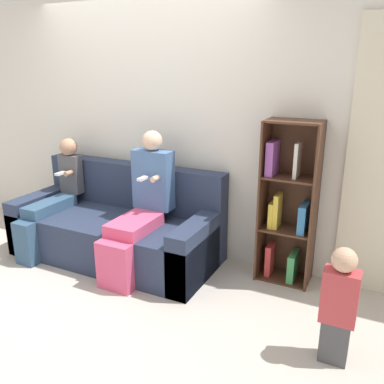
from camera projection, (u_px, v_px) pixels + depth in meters
ground_plane at (92, 282)px, 3.69m from camera, size 14.00×14.00×0.00m
back_wall at (148, 126)px, 4.19m from camera, size 10.00×0.06×2.55m
couch at (118, 228)px, 4.12m from camera, size 2.07×0.91×0.90m
adult_seated at (141, 204)px, 3.75m from camera, size 0.38×0.82×1.30m
child_seated at (53, 197)px, 4.20m from camera, size 0.25×0.85×1.14m
toddler_standing at (339, 305)px, 2.60m from camera, size 0.22×0.16×0.82m
bookshelf at (288, 206)px, 3.57m from camera, size 0.47×0.32×1.45m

